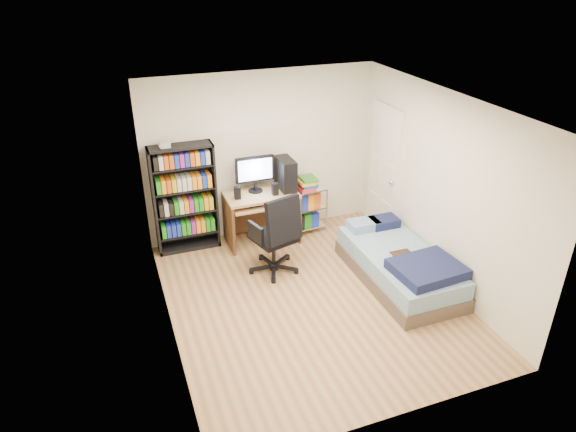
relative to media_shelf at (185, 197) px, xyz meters
name	(u,v)px	position (x,y,z in m)	size (l,w,h in m)	color
room	(314,211)	(1.21, -1.84, 0.43)	(3.58, 4.08, 2.58)	tan
media_shelf	(185,197)	(0.00, 0.00, 0.00)	(0.90, 0.30, 1.66)	black
computer_desk	(267,196)	(1.19, -0.15, -0.10)	(1.06, 0.61, 1.33)	tan
office_chair	(276,248)	(1.00, -1.07, -0.45)	(0.86, 0.86, 1.17)	black
wire_cart	(306,197)	(1.83, -0.11, -0.23)	(0.59, 0.45, 0.90)	white
bed	(400,265)	(2.47, -1.86, -0.58)	(0.96, 1.91, 0.55)	brown
door	(384,171)	(2.94, -0.49, 0.18)	(0.12, 0.80, 2.00)	white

